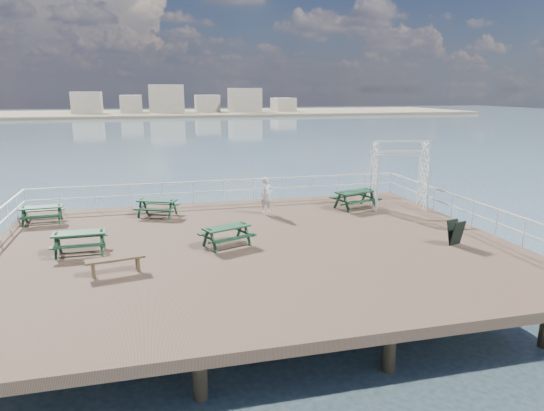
{
  "coord_description": "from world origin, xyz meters",
  "views": [
    {
      "loc": [
        -3.35,
        -15.99,
        5.32
      ],
      "look_at": [
        0.95,
        1.11,
        1.1
      ],
      "focal_mm": 32.0,
      "sensor_mm": 36.0,
      "label": 1
    }
  ],
  "objects_px": {
    "picnic_table_b": "(157,204)",
    "trellis_arbor": "(399,179)",
    "person": "(266,196)",
    "picnic_table_a": "(42,211)",
    "picnic_table_c": "(356,196)",
    "picnic_table_e": "(227,232)",
    "picnic_table_d": "(80,238)",
    "flat_bench_near": "(115,262)"
  },
  "relations": [
    {
      "from": "picnic_table_a",
      "to": "picnic_table_e",
      "type": "xyz_separation_m",
      "value": [
        6.87,
        -4.8,
        0.0
      ]
    },
    {
      "from": "picnic_table_d",
      "to": "flat_bench_near",
      "type": "distance_m",
      "value": 2.53
    },
    {
      "from": "picnic_table_e",
      "to": "trellis_arbor",
      "type": "distance_m",
      "value": 9.32
    },
    {
      "from": "picnic_table_b",
      "to": "picnic_table_d",
      "type": "bearing_deg",
      "value": -96.75
    },
    {
      "from": "picnic_table_b",
      "to": "person",
      "type": "bearing_deg",
      "value": 13.76
    },
    {
      "from": "picnic_table_a",
      "to": "picnic_table_c",
      "type": "relative_size",
      "value": 0.75
    },
    {
      "from": "picnic_table_a",
      "to": "picnic_table_b",
      "type": "bearing_deg",
      "value": -2.57
    },
    {
      "from": "picnic_table_d",
      "to": "flat_bench_near",
      "type": "bearing_deg",
      "value": -60.99
    },
    {
      "from": "picnic_table_a",
      "to": "person",
      "type": "xyz_separation_m",
      "value": [
        9.26,
        -0.77,
        0.31
      ]
    },
    {
      "from": "picnic_table_e",
      "to": "trellis_arbor",
      "type": "height_order",
      "value": "trellis_arbor"
    },
    {
      "from": "trellis_arbor",
      "to": "picnic_table_c",
      "type": "bearing_deg",
      "value": -177.86
    },
    {
      "from": "picnic_table_b",
      "to": "picnic_table_c",
      "type": "relative_size",
      "value": 0.91
    },
    {
      "from": "picnic_table_e",
      "to": "picnic_table_d",
      "type": "bearing_deg",
      "value": 153.76
    },
    {
      "from": "picnic_table_a",
      "to": "person",
      "type": "height_order",
      "value": "person"
    },
    {
      "from": "picnic_table_d",
      "to": "picnic_table_e",
      "type": "distance_m",
      "value": 4.88
    },
    {
      "from": "picnic_table_c",
      "to": "trellis_arbor",
      "type": "bearing_deg",
      "value": -27.13
    },
    {
      "from": "person",
      "to": "picnic_table_e",
      "type": "bearing_deg",
      "value": -137.51
    },
    {
      "from": "picnic_table_a",
      "to": "picnic_table_e",
      "type": "bearing_deg",
      "value": -38.06
    },
    {
      "from": "picnic_table_a",
      "to": "picnic_table_e",
      "type": "distance_m",
      "value": 8.38
    },
    {
      "from": "flat_bench_near",
      "to": "person",
      "type": "distance_m",
      "value": 8.38
    },
    {
      "from": "picnic_table_a",
      "to": "flat_bench_near",
      "type": "height_order",
      "value": "picnic_table_a"
    },
    {
      "from": "picnic_table_c",
      "to": "person",
      "type": "distance_m",
      "value": 4.2
    },
    {
      "from": "person",
      "to": "flat_bench_near",
      "type": "bearing_deg",
      "value": -152.72
    },
    {
      "from": "picnic_table_a",
      "to": "picnic_table_b",
      "type": "relative_size",
      "value": 0.83
    },
    {
      "from": "picnic_table_b",
      "to": "trellis_arbor",
      "type": "distance_m",
      "value": 10.9
    },
    {
      "from": "picnic_table_b",
      "to": "trellis_arbor",
      "type": "height_order",
      "value": "trellis_arbor"
    },
    {
      "from": "picnic_table_a",
      "to": "picnic_table_d",
      "type": "bearing_deg",
      "value": -68.65
    },
    {
      "from": "picnic_table_a",
      "to": "picnic_table_b",
      "type": "distance_m",
      "value": 4.6
    },
    {
      "from": "picnic_table_a",
      "to": "person",
      "type": "distance_m",
      "value": 9.3
    },
    {
      "from": "flat_bench_near",
      "to": "picnic_table_b",
      "type": "bearing_deg",
      "value": 67.92
    },
    {
      "from": "picnic_table_e",
      "to": "trellis_arbor",
      "type": "xyz_separation_m",
      "value": [
        8.53,
        3.64,
        0.86
      ]
    },
    {
      "from": "picnic_table_a",
      "to": "picnic_table_b",
      "type": "height_order",
      "value": "picnic_table_b"
    },
    {
      "from": "flat_bench_near",
      "to": "trellis_arbor",
      "type": "bearing_deg",
      "value": 13.44
    },
    {
      "from": "picnic_table_c",
      "to": "picnic_table_e",
      "type": "distance_m",
      "value": 7.71
    },
    {
      "from": "picnic_table_d",
      "to": "trellis_arbor",
      "type": "xyz_separation_m",
      "value": [
        13.4,
        3.23,
        0.84
      ]
    },
    {
      "from": "picnic_table_d",
      "to": "person",
      "type": "xyz_separation_m",
      "value": [
        7.26,
        3.63,
        0.29
      ]
    },
    {
      "from": "picnic_table_d",
      "to": "person",
      "type": "height_order",
      "value": "person"
    },
    {
      "from": "trellis_arbor",
      "to": "person",
      "type": "height_order",
      "value": "trellis_arbor"
    },
    {
      "from": "picnic_table_d",
      "to": "picnic_table_a",
      "type": "bearing_deg",
      "value": 113.67
    },
    {
      "from": "picnic_table_b",
      "to": "trellis_arbor",
      "type": "bearing_deg",
      "value": 17.21
    },
    {
      "from": "picnic_table_a",
      "to": "picnic_table_c",
      "type": "height_order",
      "value": "picnic_table_c"
    },
    {
      "from": "picnic_table_c",
      "to": "flat_bench_near",
      "type": "xyz_separation_m",
      "value": [
        -10.2,
        -5.8,
        -0.22
      ]
    }
  ]
}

